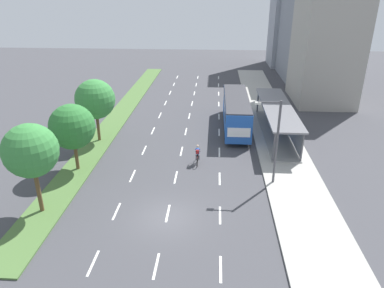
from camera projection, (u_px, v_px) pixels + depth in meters
ground_plane at (167, 217)px, 23.51m from camera, size 140.00×140.00×0.00m
median_strip at (119, 115)px, 42.26m from camera, size 2.60×52.00×0.12m
sidewalk_right at (269, 118)px, 41.20m from camera, size 4.50×52.00×0.15m
lane_divider_left at (157, 123)px, 40.08m from camera, size 0.14×46.81×0.01m
lane_divider_center at (188, 123)px, 39.87m from camera, size 0.14×46.81×0.01m
lane_divider_right at (219, 124)px, 39.66m from camera, size 0.14×46.81×0.01m
bus_shelter at (279, 117)px, 36.07m from camera, size 2.90×14.15×2.86m
bus at (236, 109)px, 37.86m from camera, size 2.54×11.29×3.37m
cyclist at (198, 155)px, 30.41m from camera, size 0.46×1.82×1.71m
median_tree_nearest at (31, 151)px, 22.30m from camera, size 3.46×3.46×6.16m
median_tree_second at (72, 127)px, 28.16m from camera, size 3.63×3.63×5.52m
median_tree_third at (95, 99)px, 33.57m from camera, size 3.76×3.76×6.03m
streetlight at (275, 137)px, 26.06m from camera, size 1.91×0.24×6.50m
building_near_right at (326, 43)px, 44.99m from camera, size 7.08×9.78×14.93m
building_mid_right at (307, 38)px, 58.30m from camera, size 7.39×14.98×12.65m
building_far_right at (303, 1)px, 65.24m from camera, size 10.90×8.11×23.24m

